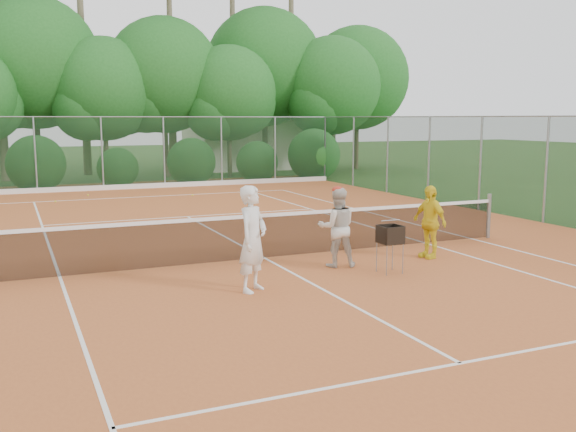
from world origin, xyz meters
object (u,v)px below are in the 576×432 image
(player_yellow, at_px, (429,222))
(ball_hopper, at_px, (390,235))
(player_white, at_px, (253,239))
(player_center_grp, at_px, (337,227))

(player_yellow, relative_size, ball_hopper, 1.68)
(player_white, distance_m, player_yellow, 4.49)
(player_white, relative_size, player_yellow, 1.18)
(player_white, bearing_deg, ball_hopper, -36.31)
(player_center_grp, relative_size, player_yellow, 1.05)
(player_center_grp, bearing_deg, player_yellow, -1.57)
(player_white, xyz_separation_m, ball_hopper, (2.86, 0.19, -0.18))
(player_center_grp, height_order, player_yellow, player_center_grp)
(player_center_grp, bearing_deg, player_white, -153.74)
(player_yellow, distance_m, ball_hopper, 1.72)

